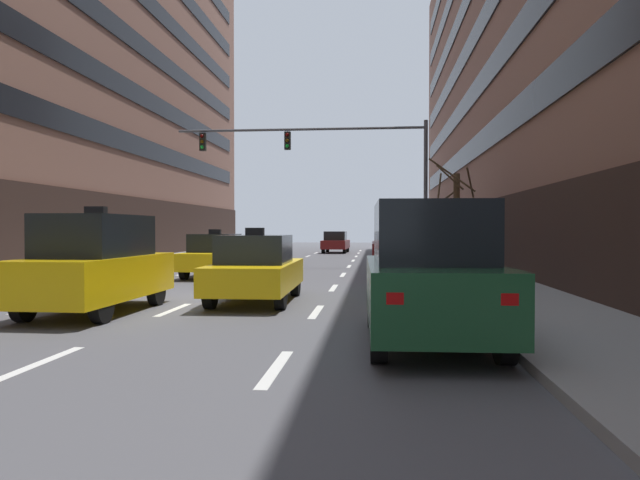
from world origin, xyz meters
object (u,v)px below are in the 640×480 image
Objects in this scene: car_driving_0 at (336,242)px; traffic_signal_0 at (335,158)px; taxi_driving_1 at (256,269)px; car_parked_0 at (429,273)px; pedestrian_0 at (479,252)px; car_parked_2 at (398,247)px; taxi_driving_3 at (216,256)px; taxi_driving_2 at (96,264)px; car_parked_1 at (406,265)px; street_tree_0 at (456,217)px.

traffic_signal_0 reaches higher than car_driving_0.
car_parked_0 reaches higher than taxi_driving_1.
traffic_signal_0 reaches higher than pedestrian_0.
car_parked_2 is at bearing -79.99° from car_driving_0.
taxi_driving_1 is 1.02× the size of taxi_driving_3.
car_parked_0 reaches higher than taxi_driving_3.
taxi_driving_1 is 5.95m from car_parked_0.
taxi_driving_1 is (0.09, -28.93, 0.02)m from car_driving_0.
car_driving_0 is 0.94× the size of car_parked_2.
taxi_driving_2 reaches higher than car_driving_0.
pedestrian_0 is (8.73, 5.14, 0.09)m from taxi_driving_2.
taxi_driving_3 is 0.36× the size of traffic_signal_0.
taxi_driving_1 is 1.00× the size of car_parked_1.
taxi_driving_1 is 10.89m from street_tree_0.
street_tree_0 is at bearing 32.86° from car_parked_2.
car_parked_1 is (0.00, 6.62, -0.28)m from car_parked_0.
traffic_signal_0 is (3.94, 15.30, 4.03)m from taxi_driving_2.
car_parked_0 is at bearing -51.81° from taxi_driving_1.
pedestrian_0 reaches higher than car_parked_1.
taxi_driving_1 is 0.95× the size of car_parked_2.
taxi_driving_3 reaches higher than car_driving_0.
taxi_driving_3 is 0.98× the size of street_tree_0.
car_parked_1 is at bearing 90.00° from car_parked_0.
car_parked_2 is (0.00, 12.26, 0.02)m from car_parked_0.
pedestrian_0 is at bearing 74.89° from car_parked_0.
car_parked_1 is (3.77, -26.99, 0.02)m from car_driving_0.
car_parked_1 is 1.00× the size of street_tree_0.
pedestrian_0 is at bearing -65.20° from car_parked_2.
car_parked_2 is 2.71× the size of pedestrian_0.
car_parked_0 is (3.77, -33.61, 0.30)m from car_driving_0.
taxi_driving_2 is 9.17m from taxi_driving_3.
taxi_driving_3 is at bearing 90.07° from taxi_driving_2.
street_tree_0 is at bearing 88.56° from pedestrian_0.
car_parked_0 is 1.04× the size of car_parked_1.
car_parked_2 is 4.98m from pedestrian_0.
car_parked_0 reaches higher than car_driving_0.
car_parked_2 reaches higher than car_driving_0.
car_parked_0 is 12.26m from car_parked_2.
pedestrian_0 is at bearing -24.70° from taxi_driving_3.
taxi_driving_1 is 3.62m from taxi_driving_2.
car_driving_0 is 22.04m from taxi_driving_3.
car_driving_0 is 21.68m from car_parked_2.
traffic_signal_0 is (3.95, 6.14, 4.27)m from taxi_driving_3.
car_driving_0 is 0.99× the size of street_tree_0.
car_driving_0 is 0.95× the size of car_parked_0.
taxi_driving_2 is 14.27m from street_tree_0.
car_driving_0 is 31.14m from taxi_driving_2.
pedestrian_0 is (5.86, -25.87, 0.34)m from car_driving_0.
traffic_signal_0 is at bearing 115.23° from pedestrian_0.
car_driving_0 is at bearing 102.76° from pedestrian_0.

